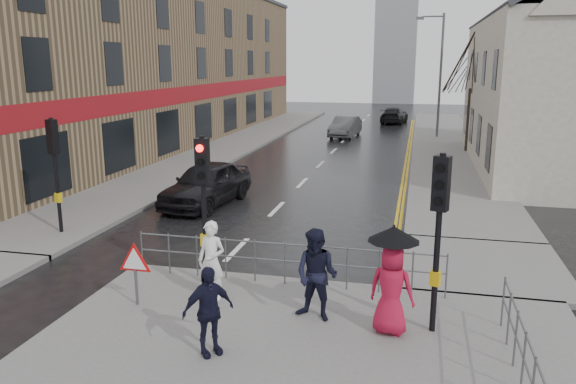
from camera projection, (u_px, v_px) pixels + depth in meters
The scene contains 22 objects.
ground at pixel (195, 292), 12.75m from camera, with size 120.00×120.00×0.00m, color black.
left_pavement at pixel (238, 142), 35.99m from camera, with size 4.00×44.00×0.14m, color #605E5B.
right_pavement at pixel (446, 144), 35.01m from camera, with size 4.00×40.00×0.14m, color #605E5B.
pavement_bridge_right at pixel (482, 266), 14.15m from camera, with size 4.00×4.20×0.14m, color #605E5B.
building_left_terrace at pixel (148, 63), 35.13m from camera, with size 8.00×42.00×10.00m, color olive.
church_tower at pixel (396, 29), 69.18m from camera, with size 5.00×5.00×18.00m, color gray.
traffic_signal_near_left at pixel (203, 185), 12.34m from camera, with size 0.28×0.27×3.40m.
traffic_signal_near_right at pixel (439, 212), 10.10m from camera, with size 0.34×0.33×3.40m.
traffic_signal_far_left at pixel (54, 155), 16.26m from camera, with size 0.34×0.33×3.40m.
guard_railing_front at pixel (285, 254), 12.70m from camera, with size 7.14×0.04×1.00m.
guard_railing_side at pixel (525, 349), 8.52m from camera, with size 0.04×4.54×1.00m.
warning_sign at pixel (135, 264), 11.55m from camera, with size 0.80×0.07×1.35m.
street_lamp at pixel (438, 67), 36.95m from camera, with size 1.83×0.25×8.00m.
tree_near at pixel (473, 61), 30.80m from camera, with size 2.40×2.40×6.58m.
tree_far at pixel (470, 71), 38.43m from camera, with size 2.40×2.40×5.64m.
pedestrian_a at pixel (212, 261), 11.87m from camera, with size 0.62×0.41×1.71m, color white.
pedestrian_b at pixel (317, 275), 10.91m from camera, with size 0.89×0.69×1.84m, color black.
pedestrian_with_umbrella at pixel (392, 276), 10.30m from camera, with size 0.96×0.96×2.08m.
pedestrian_d at pixel (208, 311), 9.61m from camera, with size 0.94×0.39×1.60m, color black.
car_parked at pixel (206, 184), 20.32m from camera, with size 1.84×4.57×1.56m, color black.
car_mid at pixel (345, 127), 38.68m from camera, with size 1.48×4.23×1.39m, color #4C5052.
car_far at pixel (394, 115), 47.23m from camera, with size 1.84×4.53×1.32m, color black.
Camera 1 is at (4.75, -11.12, 5.11)m, focal length 35.00 mm.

